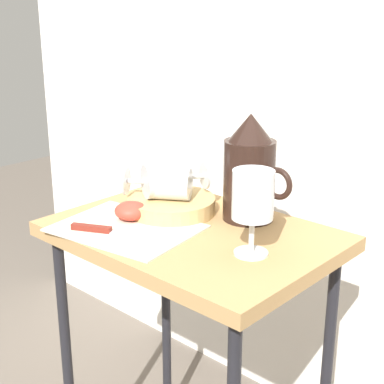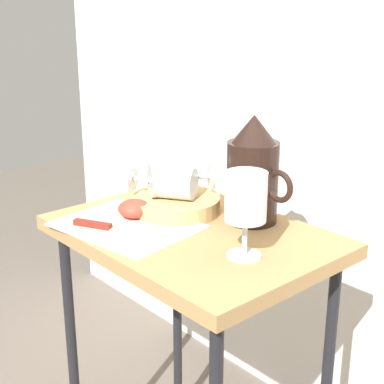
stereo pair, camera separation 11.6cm
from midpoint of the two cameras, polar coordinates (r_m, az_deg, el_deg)
curtain_drape at (r=1.49m, az=10.62°, el=13.12°), size 2.40×0.03×2.04m
table at (r=1.22m, az=-2.74°, el=-7.15°), size 0.57×0.40×0.70m
linen_napkin at (r=1.20m, az=-9.25°, el=-3.58°), size 0.31×0.25×0.00m
basket_tray at (r=1.28m, az=-4.67°, el=-1.34°), size 0.19×0.19×0.03m
pitcher at (r=1.21m, az=2.97°, el=1.39°), size 0.16×0.11×0.23m
wine_glass_upright at (r=1.03m, az=2.82°, el=-0.79°), size 0.08×0.08×0.16m
wine_glass_tipped_near at (r=1.27m, az=-5.39°, el=1.14°), size 0.13×0.16×0.08m
wine_glass_tipped_far at (r=1.25m, az=-4.90°, el=0.80°), size 0.16×0.13×0.07m
apple_half_left at (r=1.24m, az=-8.71°, el=-1.88°), size 0.07×0.07×0.04m
knife at (r=1.18m, az=-11.27°, el=-3.78°), size 0.20×0.11×0.01m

